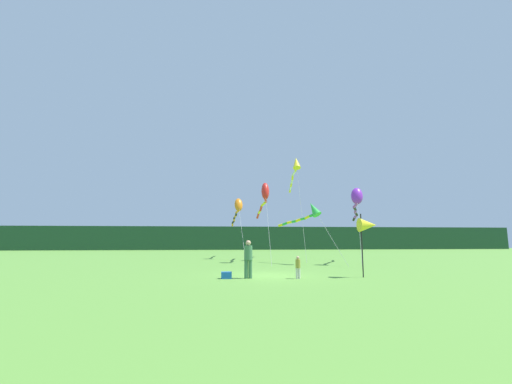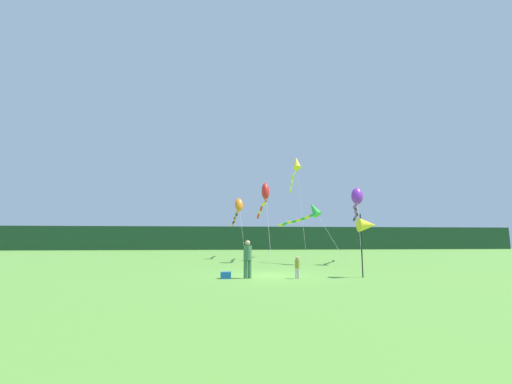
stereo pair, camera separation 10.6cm
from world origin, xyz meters
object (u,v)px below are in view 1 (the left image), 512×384
cooler_box (226,275)px  kite_purple (357,200)px  kite_green (310,211)px  kite_yellow (295,169)px  person_adult (248,257)px  kite_red (264,196)px  kite_orange (238,208)px  person_child (298,266)px  banner_flag_pole (368,226)px

cooler_box → kite_purple: size_ratio=0.06×
kite_green → kite_yellow: 7.31m
kite_green → kite_yellow: kite_yellow is taller
kite_yellow → person_adult: bearing=-111.4°
kite_red → kite_yellow: kite_yellow is taller
kite_green → cooler_box: bearing=-127.1°
kite_green → kite_orange: kite_orange is taller
person_child → kite_green: bearing=71.0°
cooler_box → banner_flag_pole: (7.06, -0.20, 2.39)m
banner_flag_pole → kite_green: bearing=93.7°
person_adult → banner_flag_pole: 6.21m
kite_green → person_adult: bearing=-122.3°
person_adult → person_child: bearing=-9.4°
person_child → kite_green: 10.10m
banner_flag_pole → kite_yellow: (-0.40, 14.46, 6.02)m
kite_orange → kite_purple: kite_orange is taller
person_child → kite_purple: size_ratio=0.12×
kite_green → banner_flag_pole: bearing=-86.3°
kite_orange → kite_yellow: bearing=-25.7°
kite_yellow → banner_flag_pole: bearing=-88.4°
cooler_box → kite_red: kite_red is taller
kite_red → kite_orange: bearing=109.5°
kite_orange → kite_yellow: size_ratio=1.07×
banner_flag_pole → kite_orange: bearing=108.7°
banner_flag_pole → kite_green: kite_green is taller
cooler_box → kite_red: (3.29, 11.23, 5.37)m
person_child → kite_red: (-0.10, 11.66, 4.94)m
kite_purple → kite_yellow: kite_yellow is taller
person_child → cooler_box: bearing=172.7°
cooler_box → kite_purple: kite_purple is taller
kite_green → kite_yellow: size_ratio=0.48×
kite_red → kite_purple: (6.77, -3.10, -0.65)m
cooler_box → kite_orange: size_ratio=0.05×
banner_flag_pole → kite_orange: kite_orange is taller
kite_green → kite_purple: size_ratio=0.54×
person_adult → kite_purple: kite_purple is taller
banner_flag_pole → kite_green: (-0.57, 8.77, 1.44)m
person_adult → kite_orange: 17.34m
kite_purple → kite_green: bearing=173.0°
kite_purple → kite_yellow: 7.92m
kite_red → kite_purple: size_ratio=1.06×
person_child → kite_yellow: kite_yellow is taller
person_child → kite_yellow: (3.27, 14.69, 7.97)m
person_child → kite_red: 12.66m
kite_orange → cooler_box: bearing=-94.4°
person_adult → cooler_box: person_adult is taller
person_adult → cooler_box: 1.35m
cooler_box → kite_purple: bearing=38.9°
person_child → banner_flag_pole: banner_flag_pole is taller
kite_orange → kite_yellow: (5.36, -2.58, 3.62)m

